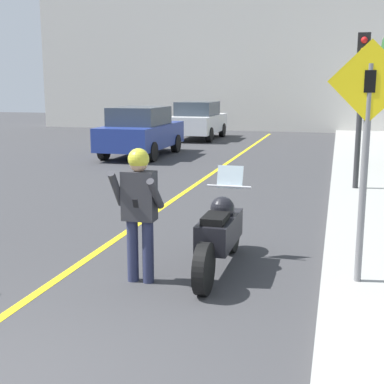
% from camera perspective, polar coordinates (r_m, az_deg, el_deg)
% --- Properties ---
extents(road_center_line, '(0.12, 36.00, 0.01)m').
position_cam_1_polar(road_center_line, '(9.85, -4.83, -2.76)').
color(road_center_line, yellow).
rests_on(road_center_line, ground).
extents(building_backdrop, '(28.00, 1.20, 9.33)m').
position_cam_1_polar(building_backdrop, '(29.18, 10.29, 15.59)').
color(building_backdrop, beige).
rests_on(building_backdrop, ground).
extents(motorcycle, '(0.62, 2.30, 1.30)m').
position_cam_1_polar(motorcycle, '(6.97, 2.98, -4.40)').
color(motorcycle, black).
rests_on(motorcycle, ground).
extents(person_biker, '(0.59, 0.46, 1.66)m').
position_cam_1_polar(person_biker, '(6.46, -5.66, -1.08)').
color(person_biker, '#282D4C').
rests_on(person_biker, ground).
extents(crossing_sign, '(0.91, 0.08, 2.75)m').
position_cam_1_polar(crossing_sign, '(6.28, 18.09, 5.28)').
color(crossing_sign, slate).
rests_on(crossing_sign, sidewalk_curb).
extents(traffic_light, '(0.26, 0.30, 3.35)m').
position_cam_1_polar(traffic_light, '(12.28, 17.64, 11.20)').
color(traffic_light, '#2D2D30').
rests_on(traffic_light, sidewalk_curb).
extents(parked_car_blue, '(1.88, 4.20, 1.68)m').
position_cam_1_polar(parked_car_blue, '(18.45, -5.45, 6.48)').
color(parked_car_blue, black).
rests_on(parked_car_blue, ground).
extents(parked_car_white, '(1.88, 4.20, 1.68)m').
position_cam_1_polar(parked_car_white, '(24.31, 0.66, 7.68)').
color(parked_car_white, black).
rests_on(parked_car_white, ground).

